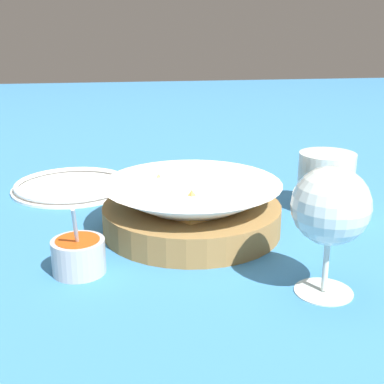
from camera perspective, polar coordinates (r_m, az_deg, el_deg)
name	(u,v)px	position (r m, az deg, el deg)	size (l,w,h in m)	color
ground_plane	(181,231)	(0.81, -1.23, -4.19)	(4.00, 4.00, 0.00)	teal
food_basket	(192,210)	(0.80, -0.04, -1.94)	(0.27, 0.27, 0.09)	olive
sauce_cup	(79,254)	(0.69, -12.01, -6.52)	(0.07, 0.07, 0.10)	#B7B7BC
wine_glass	(331,209)	(0.62, 14.56, -1.81)	(0.09, 0.09, 0.15)	silver
beer_mug	(326,184)	(0.91, 14.10, 0.78)	(0.13, 0.09, 0.10)	silver
side_plate	(73,185)	(1.03, -12.62, 0.69)	(0.23, 0.23, 0.01)	white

